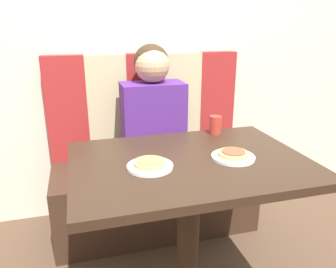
% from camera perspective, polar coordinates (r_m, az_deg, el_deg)
% --- Properties ---
extents(wall_back, '(7.00, 0.05, 2.60)m').
position_cam_1_polar(wall_back, '(2.21, -4.82, 19.35)').
color(wall_back, beige).
rests_on(wall_back, ground_plane).
extents(booth_seat, '(1.24, 0.53, 0.43)m').
position_cam_1_polar(booth_seat, '(2.17, -2.41, -10.42)').
color(booth_seat, '#382319').
rests_on(booth_seat, ground_plane).
extents(booth_backrest, '(1.24, 0.08, 0.66)m').
position_cam_1_polar(booth_backrest, '(2.17, -3.95, 5.13)').
color(booth_backrest, maroon).
rests_on(booth_backrest, booth_seat).
extents(dining_table, '(0.97, 0.70, 0.74)m').
position_cam_1_polar(dining_table, '(1.41, 3.70, -8.21)').
color(dining_table, black).
rests_on(dining_table, ground_plane).
extents(person, '(0.37, 0.23, 0.73)m').
position_cam_1_polar(person, '(1.96, -2.66, 4.58)').
color(person, '#4C237A').
rests_on(person, booth_seat).
extents(plate_left, '(0.18, 0.18, 0.01)m').
position_cam_1_polar(plate_left, '(1.28, -3.15, -5.66)').
color(plate_left, white).
rests_on(plate_left, dining_table).
extents(plate_right, '(0.18, 0.18, 0.01)m').
position_cam_1_polar(plate_right, '(1.39, 11.27, -3.95)').
color(plate_right, white).
rests_on(plate_right, dining_table).
extents(pizza_left, '(0.12, 0.12, 0.02)m').
position_cam_1_polar(pizza_left, '(1.27, -3.16, -5.00)').
color(pizza_left, tan).
rests_on(pizza_left, plate_left).
extents(pizza_right, '(0.12, 0.12, 0.02)m').
position_cam_1_polar(pizza_right, '(1.39, 11.31, -3.34)').
color(pizza_right, tan).
rests_on(pizza_right, plate_right).
extents(drinking_cup, '(0.06, 0.06, 0.09)m').
position_cam_1_polar(drinking_cup, '(1.68, 8.25, 1.58)').
color(drinking_cup, '#B23328').
rests_on(drinking_cup, dining_table).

